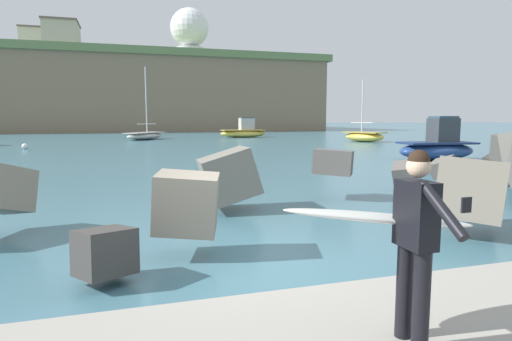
{
  "coord_description": "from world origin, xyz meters",
  "views": [
    {
      "loc": [
        -1.79,
        -6.44,
        2.28
      ],
      "look_at": [
        0.33,
        0.5,
        1.4
      ],
      "focal_mm": 30.13,
      "sensor_mm": 36.0,
      "label": 1
    }
  ],
  "objects_px": {
    "boat_near_centre": "(244,131)",
    "radar_dome": "(190,32)",
    "station_building_west": "(62,38)",
    "station_building_central": "(34,46)",
    "mooring_buoy_inner": "(25,146)",
    "boat_mid_right": "(145,135)",
    "boat_near_left": "(364,136)",
    "boat_mid_left": "(438,146)",
    "surfer_with_board": "(405,230)"
  },
  "relations": [
    {
      "from": "boat_near_centre",
      "to": "station_building_central",
      "type": "bearing_deg",
      "value": 122.38
    },
    {
      "from": "surfer_with_board",
      "to": "station_building_central",
      "type": "xyz_separation_m",
      "value": [
        -19.22,
        94.41,
        15.47
      ]
    },
    {
      "from": "boat_near_left",
      "to": "mooring_buoy_inner",
      "type": "relative_size",
      "value": 13.68
    },
    {
      "from": "boat_mid_left",
      "to": "station_building_west",
      "type": "xyz_separation_m",
      "value": [
        -26.39,
        64.96,
        15.53
      ]
    },
    {
      "from": "boat_mid_right",
      "to": "mooring_buoy_inner",
      "type": "bearing_deg",
      "value": -126.55
    },
    {
      "from": "station_building_central",
      "to": "boat_mid_left",
      "type": "bearing_deg",
      "value": -66.96
    },
    {
      "from": "surfer_with_board",
      "to": "mooring_buoy_inner",
      "type": "bearing_deg",
      "value": 106.54
    },
    {
      "from": "station_building_west",
      "to": "station_building_central",
      "type": "bearing_deg",
      "value": 117.48
    },
    {
      "from": "mooring_buoy_inner",
      "to": "station_building_central",
      "type": "height_order",
      "value": "station_building_central"
    },
    {
      "from": "station_building_central",
      "to": "boat_mid_right",
      "type": "bearing_deg",
      "value": -69.33
    },
    {
      "from": "surfer_with_board",
      "to": "boat_mid_right",
      "type": "bearing_deg",
      "value": 90.45
    },
    {
      "from": "radar_dome",
      "to": "station_building_central",
      "type": "bearing_deg",
      "value": 163.14
    },
    {
      "from": "surfer_with_board",
      "to": "boat_mid_left",
      "type": "relative_size",
      "value": 0.46
    },
    {
      "from": "radar_dome",
      "to": "mooring_buoy_inner",
      "type": "bearing_deg",
      "value": -110.79
    },
    {
      "from": "boat_mid_left",
      "to": "boat_near_left",
      "type": "bearing_deg",
      "value": 71.18
    },
    {
      "from": "surfer_with_board",
      "to": "radar_dome",
      "type": "bearing_deg",
      "value": 82.84
    },
    {
      "from": "boat_mid_left",
      "to": "boat_mid_right",
      "type": "distance_m",
      "value": 31.54
    },
    {
      "from": "boat_mid_right",
      "to": "mooring_buoy_inner",
      "type": "height_order",
      "value": "boat_mid_right"
    },
    {
      "from": "boat_near_centre",
      "to": "station_building_central",
      "type": "height_order",
      "value": "station_building_central"
    },
    {
      "from": "surfer_with_board",
      "to": "boat_near_left",
      "type": "distance_m",
      "value": 39.28
    },
    {
      "from": "boat_near_left",
      "to": "boat_mid_left",
      "type": "bearing_deg",
      "value": -108.82
    },
    {
      "from": "boat_mid_left",
      "to": "mooring_buoy_inner",
      "type": "height_order",
      "value": "boat_mid_left"
    },
    {
      "from": "boat_mid_left",
      "to": "station_building_west",
      "type": "bearing_deg",
      "value": 112.11
    },
    {
      "from": "boat_near_centre",
      "to": "boat_mid_right",
      "type": "height_order",
      "value": "boat_mid_right"
    },
    {
      "from": "boat_mid_right",
      "to": "station_building_west",
      "type": "distance_m",
      "value": 41.9
    },
    {
      "from": "boat_near_centre",
      "to": "boat_mid_left",
      "type": "relative_size",
      "value": 1.26
    },
    {
      "from": "boat_near_centre",
      "to": "station_building_west",
      "type": "relative_size",
      "value": 0.71
    },
    {
      "from": "boat_near_centre",
      "to": "station_building_central",
      "type": "distance_m",
      "value": 59.07
    },
    {
      "from": "boat_mid_right",
      "to": "boat_near_centre",
      "type": "bearing_deg",
      "value": 9.7
    },
    {
      "from": "boat_near_centre",
      "to": "radar_dome",
      "type": "xyz_separation_m",
      "value": [
        -0.52,
        38.95,
        18.68
      ]
    },
    {
      "from": "station_building_west",
      "to": "station_building_central",
      "type": "distance_m",
      "value": 14.79
    },
    {
      "from": "boat_mid_right",
      "to": "station_building_west",
      "type": "relative_size",
      "value": 0.97
    },
    {
      "from": "boat_near_centre",
      "to": "radar_dome",
      "type": "relative_size",
      "value": 0.53
    },
    {
      "from": "boat_mid_left",
      "to": "station_building_west",
      "type": "relative_size",
      "value": 0.56
    },
    {
      "from": "boat_near_centre",
      "to": "station_building_west",
      "type": "height_order",
      "value": "station_building_west"
    },
    {
      "from": "mooring_buoy_inner",
      "to": "surfer_with_board",
      "type": "bearing_deg",
      "value": -73.46
    },
    {
      "from": "boat_mid_right",
      "to": "boat_near_left",
      "type": "bearing_deg",
      "value": -27.52
    },
    {
      "from": "boat_near_left",
      "to": "boat_near_centre",
      "type": "relative_size",
      "value": 1.06
    },
    {
      "from": "boat_mid_right",
      "to": "radar_dome",
      "type": "bearing_deg",
      "value": 74.87
    },
    {
      "from": "boat_mid_right",
      "to": "boat_mid_left",
      "type": "bearing_deg",
      "value": -62.94
    },
    {
      "from": "mooring_buoy_inner",
      "to": "radar_dome",
      "type": "height_order",
      "value": "radar_dome"
    },
    {
      "from": "mooring_buoy_inner",
      "to": "station_building_west",
      "type": "distance_m",
      "value": 51.87
    },
    {
      "from": "boat_near_centre",
      "to": "station_building_central",
      "type": "relative_size",
      "value": 0.78
    },
    {
      "from": "boat_near_left",
      "to": "station_building_west",
      "type": "relative_size",
      "value": 0.76
    },
    {
      "from": "boat_near_centre",
      "to": "radar_dome",
      "type": "height_order",
      "value": "radar_dome"
    },
    {
      "from": "radar_dome",
      "to": "station_building_central",
      "type": "relative_size",
      "value": 1.46
    },
    {
      "from": "surfer_with_board",
      "to": "boat_mid_right",
      "type": "height_order",
      "value": "boat_mid_right"
    },
    {
      "from": "boat_near_centre",
      "to": "mooring_buoy_inner",
      "type": "xyz_separation_m",
      "value": [
        -20.75,
        -14.34,
        -0.51
      ]
    },
    {
      "from": "surfer_with_board",
      "to": "boat_mid_left",
      "type": "distance_m",
      "value": 21.51
    },
    {
      "from": "surfer_with_board",
      "to": "station_building_west",
      "type": "distance_m",
      "value": 83.59
    }
  ]
}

